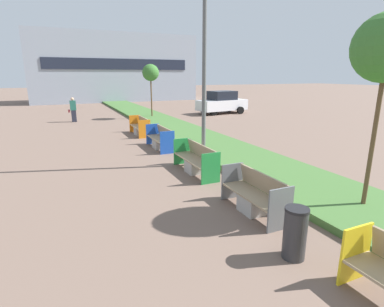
{
  "coord_description": "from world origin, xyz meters",
  "views": [
    {
      "loc": [
        -3.07,
        2.27,
        3.14
      ],
      "look_at": [
        0.9,
        11.08,
        0.6
      ],
      "focal_mm": 28.0,
      "sensor_mm": 36.0,
      "label": 1
    }
  ],
  "objects_px": {
    "street_lamp_post": "(204,40)",
    "pedestrian_walking": "(73,110)",
    "bench_green_frame": "(196,162)",
    "bench_orange_frame": "(140,128)",
    "bench_grey_frame": "(254,198)",
    "sapling_tree_far": "(151,73)",
    "litter_bin": "(295,233)",
    "bench_blue_frame": "(160,140)",
    "parked_car_distant": "(222,103)"
  },
  "relations": [
    {
      "from": "street_lamp_post",
      "to": "pedestrian_walking",
      "type": "xyz_separation_m",
      "value": [
        -3.6,
        12.82,
        -3.39
      ]
    },
    {
      "from": "bench_green_frame",
      "to": "bench_orange_frame",
      "type": "xyz_separation_m",
      "value": [
        -0.0,
        7.13,
        -0.01
      ]
    },
    {
      "from": "bench_grey_frame",
      "to": "sapling_tree_far",
      "type": "xyz_separation_m",
      "value": [
        2.43,
        16.22,
        2.91
      ]
    },
    {
      "from": "bench_grey_frame",
      "to": "bench_orange_frame",
      "type": "height_order",
      "value": "same"
    },
    {
      "from": "bench_green_frame",
      "to": "litter_bin",
      "type": "distance_m",
      "value": 5.07
    },
    {
      "from": "litter_bin",
      "to": "street_lamp_post",
      "type": "distance_m",
      "value": 6.93
    },
    {
      "from": "bench_blue_frame",
      "to": "litter_bin",
      "type": "distance_m",
      "value": 8.75
    },
    {
      "from": "bench_blue_frame",
      "to": "bench_orange_frame",
      "type": "relative_size",
      "value": 1.0
    },
    {
      "from": "bench_grey_frame",
      "to": "pedestrian_walking",
      "type": "relative_size",
      "value": 1.15
    },
    {
      "from": "bench_blue_frame",
      "to": "bench_orange_frame",
      "type": "bearing_deg",
      "value": 90.0
    },
    {
      "from": "litter_bin",
      "to": "bench_blue_frame",
      "type": "bearing_deg",
      "value": 87.08
    },
    {
      "from": "sapling_tree_far",
      "to": "parked_car_distant",
      "type": "xyz_separation_m",
      "value": [
        6.18,
        0.39,
        -2.36
      ]
    },
    {
      "from": "litter_bin",
      "to": "sapling_tree_far",
      "type": "distance_m",
      "value": 18.45
    },
    {
      "from": "bench_blue_frame",
      "to": "bench_orange_frame",
      "type": "xyz_separation_m",
      "value": [
        -0.0,
        3.44,
        -0.0
      ]
    },
    {
      "from": "bench_blue_frame",
      "to": "litter_bin",
      "type": "xyz_separation_m",
      "value": [
        -0.45,
        -8.74,
        0.11
      ]
    },
    {
      "from": "bench_green_frame",
      "to": "parked_car_distant",
      "type": "relative_size",
      "value": 0.52
    },
    {
      "from": "pedestrian_walking",
      "to": "parked_car_distant",
      "type": "bearing_deg",
      "value": -0.74
    },
    {
      "from": "street_lamp_post",
      "to": "bench_blue_frame",
      "type": "bearing_deg",
      "value": 101.49
    },
    {
      "from": "bench_grey_frame",
      "to": "bench_green_frame",
      "type": "distance_m",
      "value": 3.25
    },
    {
      "from": "bench_blue_frame",
      "to": "pedestrian_walking",
      "type": "bearing_deg",
      "value": 106.94
    },
    {
      "from": "bench_orange_frame",
      "to": "sapling_tree_far",
      "type": "bearing_deg",
      "value": 67.4
    },
    {
      "from": "bench_green_frame",
      "to": "bench_blue_frame",
      "type": "bearing_deg",
      "value": 90.04
    },
    {
      "from": "bench_orange_frame",
      "to": "sapling_tree_far",
      "type": "relative_size",
      "value": 0.53
    },
    {
      "from": "bench_green_frame",
      "to": "street_lamp_post",
      "type": "relative_size",
      "value": 0.3
    },
    {
      "from": "bench_grey_frame",
      "to": "parked_car_distant",
      "type": "height_order",
      "value": "parked_car_distant"
    },
    {
      "from": "bench_green_frame",
      "to": "bench_grey_frame",
      "type": "bearing_deg",
      "value": -90.08
    },
    {
      "from": "bench_orange_frame",
      "to": "pedestrian_walking",
      "type": "bearing_deg",
      "value": 115.13
    },
    {
      "from": "bench_blue_frame",
      "to": "pedestrian_walking",
      "type": "distance_m",
      "value": 10.26
    },
    {
      "from": "bench_grey_frame",
      "to": "bench_blue_frame",
      "type": "xyz_separation_m",
      "value": [
        0.0,
        6.95,
        0.01
      ]
    },
    {
      "from": "pedestrian_walking",
      "to": "parked_car_distant",
      "type": "height_order",
      "value": "parked_car_distant"
    },
    {
      "from": "street_lamp_post",
      "to": "parked_car_distant",
      "type": "bearing_deg",
      "value": 57.73
    },
    {
      "from": "sapling_tree_far",
      "to": "litter_bin",
      "type": "bearing_deg",
      "value": -99.06
    },
    {
      "from": "pedestrian_walking",
      "to": "bench_grey_frame",
      "type": "bearing_deg",
      "value": -79.9
    },
    {
      "from": "litter_bin",
      "to": "sapling_tree_far",
      "type": "bearing_deg",
      "value": 80.94
    },
    {
      "from": "sapling_tree_far",
      "to": "pedestrian_walking",
      "type": "relative_size",
      "value": 2.34
    },
    {
      "from": "bench_green_frame",
      "to": "bench_blue_frame",
      "type": "xyz_separation_m",
      "value": [
        -0.0,
        3.7,
        -0.01
      ]
    },
    {
      "from": "bench_blue_frame",
      "to": "litter_bin",
      "type": "bearing_deg",
      "value": -92.92
    },
    {
      "from": "bench_grey_frame",
      "to": "bench_blue_frame",
      "type": "relative_size",
      "value": 0.92
    },
    {
      "from": "bench_green_frame",
      "to": "street_lamp_post",
      "type": "bearing_deg",
      "value": 48.22
    },
    {
      "from": "litter_bin",
      "to": "parked_car_distant",
      "type": "relative_size",
      "value": 0.22
    },
    {
      "from": "bench_green_frame",
      "to": "pedestrian_walking",
      "type": "bearing_deg",
      "value": 102.48
    },
    {
      "from": "sapling_tree_far",
      "to": "pedestrian_walking",
      "type": "height_order",
      "value": "sapling_tree_far"
    },
    {
      "from": "bench_orange_frame",
      "to": "street_lamp_post",
      "type": "xyz_separation_m",
      "value": [
        0.61,
        -6.45,
        3.86
      ]
    },
    {
      "from": "bench_orange_frame",
      "to": "bench_grey_frame",
      "type": "bearing_deg",
      "value": -90.01
    },
    {
      "from": "bench_grey_frame",
      "to": "street_lamp_post",
      "type": "xyz_separation_m",
      "value": [
        0.61,
        3.94,
        3.87
      ]
    },
    {
      "from": "parked_car_distant",
      "to": "sapling_tree_far",
      "type": "bearing_deg",
      "value": 175.91
    },
    {
      "from": "pedestrian_walking",
      "to": "litter_bin",
      "type": "bearing_deg",
      "value": -82.2
    },
    {
      "from": "bench_grey_frame",
      "to": "street_lamp_post",
      "type": "bearing_deg",
      "value": 81.12
    },
    {
      "from": "sapling_tree_far",
      "to": "bench_orange_frame",
      "type": "bearing_deg",
      "value": -112.6
    },
    {
      "from": "bench_grey_frame",
      "to": "sapling_tree_far",
      "type": "distance_m",
      "value": 16.65
    }
  ]
}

